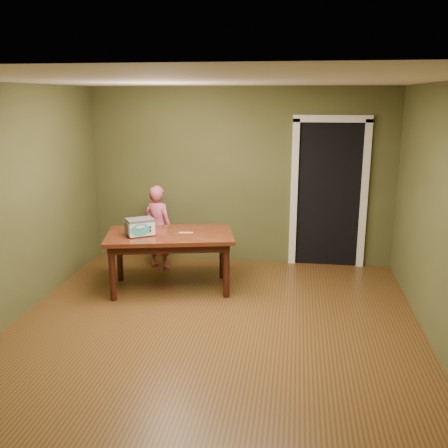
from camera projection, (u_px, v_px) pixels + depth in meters
name	position (u px, v px, depth m)	size (l,w,h in m)	color
floor	(212.00, 333.00, 5.32)	(5.00, 5.00, 0.00)	brown
room_shell	(211.00, 175.00, 4.90)	(4.52, 5.02, 2.61)	#4D522B
doorway	(328.00, 192.00, 7.54)	(1.10, 0.66, 2.25)	black
dining_table	(170.00, 241.00, 6.41)	(1.76, 1.23, 0.75)	#3E150E
toy_oven	(140.00, 226.00, 6.27)	(0.41, 0.38, 0.22)	#4C4F54
baking_pan	(177.00, 234.00, 6.30)	(0.10, 0.10, 0.02)	silver
spatula	(186.00, 233.00, 6.41)	(0.18, 0.03, 0.01)	#FADE6C
child	(158.00, 227.00, 7.22)	(0.45, 0.29, 1.23)	#BF4E68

